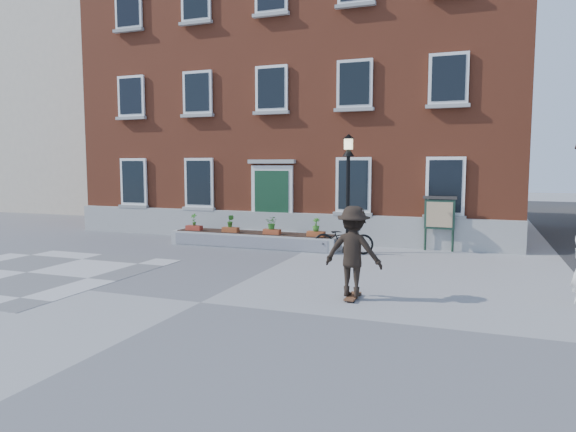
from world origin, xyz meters
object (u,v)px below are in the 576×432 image
at_px(lamp_post, 348,177).
at_px(skateboarder, 353,251).
at_px(notice_board, 440,214).
at_px(bicycle, 343,238).

bearing_deg(lamp_post, skateboarder, -74.91).
xyz_separation_m(notice_board, skateboarder, (-1.29, -7.17, -0.20)).
distance_m(bicycle, lamp_post, 2.04).
distance_m(bicycle, notice_board, 3.45).
relative_size(notice_board, skateboarder, 0.91).
bearing_deg(lamp_post, notice_board, 26.56).
bearing_deg(notice_board, skateboarder, -100.16).
relative_size(bicycle, skateboarder, 0.96).
bearing_deg(bicycle, lamp_post, -26.31).
bearing_deg(bicycle, skateboarder, -176.30).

